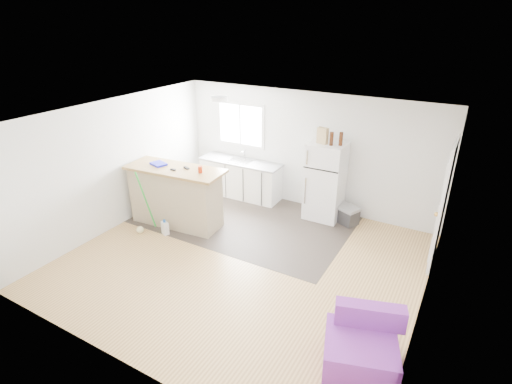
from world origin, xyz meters
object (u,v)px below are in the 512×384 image
at_px(kitchen_cabinets, 241,178).
at_px(cleaner_jug, 165,228).
at_px(purple_seat, 362,347).
at_px(red_cup, 200,170).
at_px(peninsula, 176,196).
at_px(blue_tray, 159,164).
at_px(cooler, 346,214).
at_px(mop, 142,221).
at_px(refrigerator, 325,181).
at_px(bottle_left, 331,139).
at_px(bottle_right, 341,139).
at_px(cardboard_box, 323,136).

xyz_separation_m(kitchen_cabinets, cleaner_jug, (-0.31, -2.17, -0.29)).
distance_m(purple_seat, red_cup, 4.00).
xyz_separation_m(peninsula, blue_tray, (-0.35, -0.01, 0.59)).
distance_m(purple_seat, blue_tray, 4.80).
height_order(cooler, red_cup, red_cup).
xyz_separation_m(kitchen_cabinets, mop, (-0.73, -2.33, -0.19)).
relative_size(refrigerator, bottle_left, 6.18).
bearing_deg(red_cup, kitchen_cabinets, 96.54).
relative_size(red_cup, bottle_right, 0.48).
bearing_deg(kitchen_cabinets, cleaner_jug, -99.46).
bearing_deg(red_cup, refrigerator, 42.25).
bearing_deg(purple_seat, cooler, 93.23).
relative_size(kitchen_cabinets, bottle_left, 7.45).
bearing_deg(cardboard_box, bottle_right, 7.84).
bearing_deg(red_cup, blue_tray, -176.29).
distance_m(red_cup, cardboard_box, 2.33).
bearing_deg(bottle_right, peninsula, -148.14).
xyz_separation_m(kitchen_cabinets, cardboard_box, (1.88, -0.14, 1.27)).
height_order(refrigerator, cleaner_jug, refrigerator).
height_order(peninsula, cooler, peninsula).
bearing_deg(bottle_right, purple_seat, -65.63).
relative_size(peninsula, blue_tray, 6.45).
bearing_deg(red_cup, mop, -143.99).
bearing_deg(blue_tray, peninsula, 2.32).
bearing_deg(cooler, kitchen_cabinets, -157.57).
bearing_deg(bottle_right, mop, -142.70).
bearing_deg(cooler, red_cup, -120.76).
height_order(kitchen_cabinets, bottle_right, bottle_right).
height_order(cardboard_box, bottle_left, cardboard_box).
distance_m(kitchen_cabinets, red_cup, 1.85).
xyz_separation_m(mop, red_cup, (0.92, 0.67, 0.98)).
height_order(refrigerator, cooler, refrigerator).
relative_size(refrigerator, cardboard_box, 5.15).
distance_m(peninsula, refrigerator, 2.90).
xyz_separation_m(kitchen_cabinets, cooler, (2.46, -0.07, -0.24)).
bearing_deg(mop, kitchen_cabinets, 78.23).
bearing_deg(cardboard_box, kitchen_cabinets, 175.89).
height_order(purple_seat, bottle_right, bottle_right).
relative_size(kitchen_cabinets, refrigerator, 1.21).
bearing_deg(blue_tray, cleaner_jug, -46.38).
height_order(mop, red_cup, red_cup).
xyz_separation_m(purple_seat, cleaner_jug, (-4.01, 1.17, -0.11)).
xyz_separation_m(peninsula, bottle_left, (2.46, 1.55, 1.09)).
xyz_separation_m(peninsula, refrigerator, (2.36, 1.66, 0.19)).
bearing_deg(red_cup, bottle_right, 37.87).
xyz_separation_m(cleaner_jug, bottle_left, (2.38, 2.01, 1.54)).
distance_m(cleaner_jug, red_cup, 1.30).
bearing_deg(bottle_right, cardboard_box, -172.16).
bearing_deg(cardboard_box, cleaner_jug, -137.16).
relative_size(bottle_left, bottle_right, 1.00).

